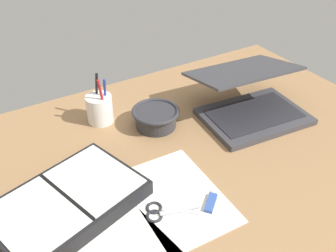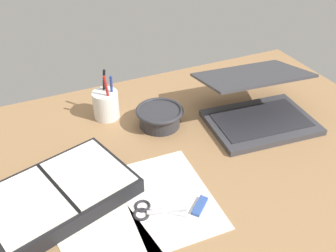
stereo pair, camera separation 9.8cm
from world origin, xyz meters
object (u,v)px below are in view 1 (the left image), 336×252
object	(u,v)px
bowl	(156,117)
planner	(67,203)
laptop	(250,100)
pen_cup	(100,108)
scissors	(160,212)

from	to	relation	value
bowl	planner	world-z (taller)	bowl
laptop	pen_cup	distance (cm)	47.12
laptop	pen_cup	world-z (taller)	same
pen_cup	planner	distance (cm)	36.87
laptop	scissors	xyz separation A→B (cm)	(-45.11, -21.66, -4.81)
scissors	bowl	bearing A→B (deg)	89.79
pen_cup	scissors	distance (cm)	42.67
planner	scissors	xyz separation A→B (cm)	(18.07, -12.06, -1.85)
planner	bowl	bearing A→B (deg)	12.03
bowl	scissors	xyz separation A→B (cm)	(-16.28, -31.15, -2.92)
laptop	scissors	size ratio (longest dim) A/B	2.75
planner	scissors	bearing A→B (deg)	-50.75
planner	laptop	bearing A→B (deg)	-8.39
laptop	pen_cup	xyz separation A→B (cm)	(-42.33, 20.71, -0.55)
laptop	bowl	xyz separation A→B (cm)	(-28.84, 9.49, -1.89)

